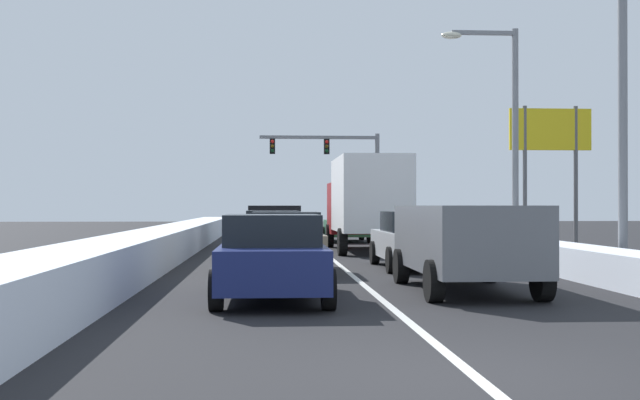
{
  "coord_description": "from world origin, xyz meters",
  "views": [
    {
      "loc": [
        -2.03,
        -7.72,
        1.67
      ],
      "look_at": [
        0.36,
        28.43,
        1.92
      ],
      "focal_mm": 45.01,
      "sensor_mm": 36.0,
      "label": 1
    }
  ],
  "objects_px": {
    "suv_black_center_lane_fourth": "(274,222)",
    "box_truck_right_lane_third": "(367,199)",
    "sedan_charcoal_center_lane_third": "(273,234)",
    "traffic_light_gantry": "(340,161)",
    "sedan_green_right_lane_fourth": "(346,225)",
    "sedan_navy_center_lane_nearest": "(272,257)",
    "street_lamp_right_mid": "(504,118)",
    "sedan_tan_center_lane_second": "(285,241)",
    "suv_gray_right_lane_nearest": "(464,239)",
    "sedan_silver_right_lane_second": "(416,240)",
    "roadside_sign_right": "(550,144)",
    "street_lamp_right_near": "(607,84)"
  },
  "relations": [
    {
      "from": "box_truck_right_lane_third",
      "to": "suv_black_center_lane_fourth",
      "type": "bearing_deg",
      "value": 138.15
    },
    {
      "from": "sedan_green_right_lane_fourth",
      "to": "sedan_tan_center_lane_second",
      "type": "xyz_separation_m",
      "value": [
        -3.22,
        -16.78,
        0.0
      ]
    },
    {
      "from": "sedan_navy_center_lane_nearest",
      "to": "sedan_tan_center_lane_second",
      "type": "xyz_separation_m",
      "value": [
        0.37,
        5.96,
        0.0
      ]
    },
    {
      "from": "sedan_tan_center_lane_second",
      "to": "street_lamp_right_mid",
      "type": "relative_size",
      "value": 0.58
    },
    {
      "from": "sedan_green_right_lane_fourth",
      "to": "traffic_light_gantry",
      "type": "height_order",
      "value": "traffic_light_gantry"
    },
    {
      "from": "suv_gray_right_lane_nearest",
      "to": "sedan_navy_center_lane_nearest",
      "type": "height_order",
      "value": "suv_gray_right_lane_nearest"
    },
    {
      "from": "suv_black_center_lane_fourth",
      "to": "sedan_silver_right_lane_second",
      "type": "bearing_deg",
      "value": -71.47
    },
    {
      "from": "sedan_green_right_lane_fourth",
      "to": "street_lamp_right_mid",
      "type": "bearing_deg",
      "value": -66.73
    },
    {
      "from": "street_lamp_right_mid",
      "to": "sedan_tan_center_lane_second",
      "type": "bearing_deg",
      "value": -139.17
    },
    {
      "from": "suv_gray_right_lane_nearest",
      "to": "sedan_tan_center_lane_second",
      "type": "bearing_deg",
      "value": 124.63
    },
    {
      "from": "sedan_tan_center_lane_second",
      "to": "sedan_green_right_lane_fourth",
      "type": "bearing_deg",
      "value": 79.15
    },
    {
      "from": "sedan_charcoal_center_lane_third",
      "to": "traffic_light_gantry",
      "type": "height_order",
      "value": "traffic_light_gantry"
    },
    {
      "from": "traffic_light_gantry",
      "to": "sedan_navy_center_lane_nearest",
      "type": "bearing_deg",
      "value": -97.17
    },
    {
      "from": "sedan_green_right_lane_fourth",
      "to": "suv_black_center_lane_fourth",
      "type": "relative_size",
      "value": 0.92
    },
    {
      "from": "sedan_green_right_lane_fourth",
      "to": "sedan_navy_center_lane_nearest",
      "type": "distance_m",
      "value": 23.02
    },
    {
      "from": "box_truck_right_lane_third",
      "to": "sedan_charcoal_center_lane_third",
      "type": "xyz_separation_m",
      "value": [
        -3.45,
        -3.16,
        -1.14
      ]
    },
    {
      "from": "box_truck_right_lane_third",
      "to": "traffic_light_gantry",
      "type": "relative_size",
      "value": 0.95
    },
    {
      "from": "box_truck_right_lane_third",
      "to": "street_lamp_right_mid",
      "type": "xyz_separation_m",
      "value": [
        4.44,
        -2.19,
        2.74
      ]
    },
    {
      "from": "box_truck_right_lane_third",
      "to": "sedan_green_right_lane_fourth",
      "type": "height_order",
      "value": "box_truck_right_lane_third"
    },
    {
      "from": "box_truck_right_lane_third",
      "to": "sedan_tan_center_lane_second",
      "type": "xyz_separation_m",
      "value": [
        -3.17,
        -8.77,
        -1.14
      ]
    },
    {
      "from": "suv_black_center_lane_fourth",
      "to": "street_lamp_right_mid",
      "type": "height_order",
      "value": "street_lamp_right_mid"
    },
    {
      "from": "sedan_tan_center_lane_second",
      "to": "sedan_navy_center_lane_nearest",
      "type": "bearing_deg",
      "value": -93.56
    },
    {
      "from": "suv_gray_right_lane_nearest",
      "to": "street_lamp_right_near",
      "type": "height_order",
      "value": "street_lamp_right_near"
    },
    {
      "from": "suv_gray_right_lane_nearest",
      "to": "sedan_tan_center_lane_second",
      "type": "xyz_separation_m",
      "value": [
        -3.37,
        4.88,
        -0.25
      ]
    },
    {
      "from": "suv_black_center_lane_fourth",
      "to": "roadside_sign_right",
      "type": "distance_m",
      "value": 11.17
    },
    {
      "from": "sedan_charcoal_center_lane_third",
      "to": "sedan_navy_center_lane_nearest",
      "type": "bearing_deg",
      "value": -90.42
    },
    {
      "from": "street_lamp_right_near",
      "to": "street_lamp_right_mid",
      "type": "xyz_separation_m",
      "value": [
        0.1,
        8.47,
        0.1
      ]
    },
    {
      "from": "street_lamp_right_mid",
      "to": "roadside_sign_right",
      "type": "xyz_separation_m",
      "value": [
        2.8,
        3.34,
        -0.62
      ]
    },
    {
      "from": "box_truck_right_lane_third",
      "to": "sedan_navy_center_lane_nearest",
      "type": "relative_size",
      "value": 1.6
    },
    {
      "from": "suv_black_center_lane_fourth",
      "to": "street_lamp_right_near",
      "type": "bearing_deg",
      "value": -60.64
    },
    {
      "from": "sedan_tan_center_lane_second",
      "to": "street_lamp_right_mid",
      "type": "bearing_deg",
      "value": 40.83
    },
    {
      "from": "roadside_sign_right",
      "to": "street_lamp_right_mid",
      "type": "bearing_deg",
      "value": -130.02
    },
    {
      "from": "suv_black_center_lane_fourth",
      "to": "box_truck_right_lane_third",
      "type": "bearing_deg",
      "value": -41.85
    },
    {
      "from": "sedan_tan_center_lane_second",
      "to": "sedan_charcoal_center_lane_third",
      "type": "distance_m",
      "value": 5.62
    },
    {
      "from": "sedan_green_right_lane_fourth",
      "to": "suv_black_center_lane_fourth",
      "type": "bearing_deg",
      "value": -124.15
    },
    {
      "from": "sedan_green_right_lane_fourth",
      "to": "suv_black_center_lane_fourth",
      "type": "xyz_separation_m",
      "value": [
        -3.4,
        -5.01,
        0.25
      ]
    },
    {
      "from": "suv_gray_right_lane_nearest",
      "to": "street_lamp_right_near",
      "type": "xyz_separation_m",
      "value": [
        4.14,
        2.98,
        3.52
      ]
    },
    {
      "from": "sedan_silver_right_lane_second",
      "to": "suv_black_center_lane_fourth",
      "type": "xyz_separation_m",
      "value": [
        -3.67,
        10.94,
        0.25
      ]
    },
    {
      "from": "suv_gray_right_lane_nearest",
      "to": "street_lamp_right_mid",
      "type": "bearing_deg",
      "value": 69.68
    },
    {
      "from": "sedan_tan_center_lane_second",
      "to": "street_lamp_right_near",
      "type": "height_order",
      "value": "street_lamp_right_near"
    },
    {
      "from": "traffic_light_gantry",
      "to": "street_lamp_right_mid",
      "type": "relative_size",
      "value": 0.98
    },
    {
      "from": "box_truck_right_lane_third",
      "to": "sedan_charcoal_center_lane_third",
      "type": "height_order",
      "value": "box_truck_right_lane_third"
    },
    {
      "from": "sedan_silver_right_lane_second",
      "to": "sedan_charcoal_center_lane_third",
      "type": "height_order",
      "value": "same"
    },
    {
      "from": "sedan_charcoal_center_lane_third",
      "to": "traffic_light_gantry",
      "type": "relative_size",
      "value": 0.6
    },
    {
      "from": "roadside_sign_right",
      "to": "street_lamp_right_near",
      "type": "bearing_deg",
      "value": -103.82
    },
    {
      "from": "sedan_navy_center_lane_nearest",
      "to": "street_lamp_right_mid",
      "type": "bearing_deg",
      "value": 57.52
    },
    {
      "from": "sedan_tan_center_lane_second",
      "to": "roadside_sign_right",
      "type": "xyz_separation_m",
      "value": [
        10.41,
        9.91,
        3.25
      ]
    },
    {
      "from": "box_truck_right_lane_third",
      "to": "sedan_green_right_lane_fourth",
      "type": "xyz_separation_m",
      "value": [
        0.05,
        8.01,
        -1.14
      ]
    },
    {
      "from": "street_lamp_right_mid",
      "to": "suv_black_center_lane_fourth",
      "type": "bearing_deg",
      "value": 146.3
    },
    {
      "from": "suv_black_center_lane_fourth",
      "to": "roadside_sign_right",
      "type": "bearing_deg",
      "value": -9.94
    }
  ]
}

